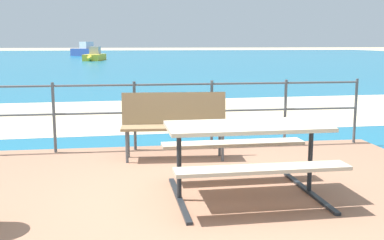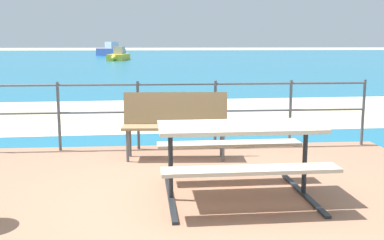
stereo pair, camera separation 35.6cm
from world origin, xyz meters
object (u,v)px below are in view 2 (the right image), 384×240
object	(u,v)px
park_bench	(176,119)
boat_far	(110,51)
boat_near	(119,56)
picnic_table	(239,142)

from	to	relation	value
park_bench	boat_far	size ratio (longest dim) A/B	0.32
park_bench	boat_near	bearing A→B (deg)	99.02
picnic_table	park_bench	distance (m)	1.86
picnic_table	boat_far	size ratio (longest dim) A/B	0.36
picnic_table	boat_far	xyz separation A→B (m)	(-5.77, 50.37, -0.08)
boat_far	park_bench	bearing A→B (deg)	151.14
picnic_table	boat_near	distance (m)	38.15
picnic_table	boat_far	bearing A→B (deg)	95.36
picnic_table	boat_near	xyz separation A→B (m)	(-3.92, 37.95, -0.27)
park_bench	boat_near	world-z (taller)	boat_near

